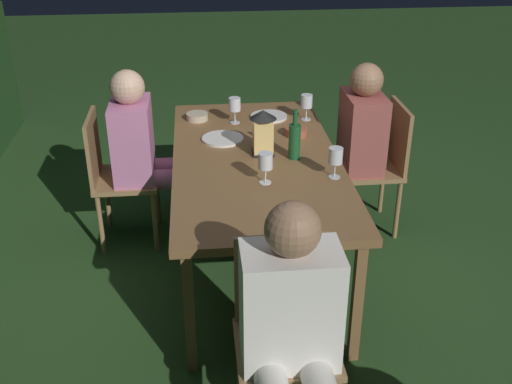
% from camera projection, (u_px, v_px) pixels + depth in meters
% --- Properties ---
extents(ground_plane, '(16.00, 16.00, 0.00)m').
position_uv_depth(ground_plane, '(256.00, 265.00, 3.85)').
color(ground_plane, '#26471E').
extents(dining_table, '(1.88, 0.94, 0.74)m').
position_uv_depth(dining_table, '(256.00, 166.00, 3.54)').
color(dining_table, brown).
rests_on(dining_table, ground).
extents(chair_side_right_b, '(0.42, 0.40, 0.87)m').
position_uv_depth(chair_side_right_b, '(115.00, 172.00, 3.93)').
color(chair_side_right_b, '#937047').
rests_on(chair_side_right_b, ground).
extents(person_in_pink, '(0.38, 0.47, 1.15)m').
position_uv_depth(person_in_pink, '(144.00, 149.00, 3.87)').
color(person_in_pink, '#C675A3').
rests_on(person_in_pink, ground).
extents(chair_side_left_b, '(0.42, 0.40, 0.87)m').
position_uv_depth(chair_side_left_b, '(379.00, 161.00, 4.08)').
color(chair_side_left_b, '#937047').
rests_on(chair_side_left_b, ground).
extents(person_in_rust, '(0.38, 0.47, 1.15)m').
position_uv_depth(person_in_rust, '(352.00, 141.00, 3.99)').
color(person_in_rust, '#9E4C47').
rests_on(person_in_rust, ground).
extents(chair_head_near, '(0.40, 0.42, 0.87)m').
position_uv_depth(chair_head_near, '(284.00, 328.00, 2.58)').
color(chair_head_near, '#937047').
rests_on(chair_head_near, ground).
extents(person_in_cream, '(0.48, 0.38, 1.15)m').
position_uv_depth(person_in_cream, '(292.00, 330.00, 2.34)').
color(person_in_cream, white).
rests_on(person_in_cream, ground).
extents(lantern_centerpiece, '(0.15, 0.15, 0.27)m').
position_uv_depth(lantern_centerpiece, '(263.00, 130.00, 3.50)').
color(lantern_centerpiece, black).
rests_on(lantern_centerpiece, dining_table).
extents(green_bottle_on_table, '(0.07, 0.07, 0.29)m').
position_uv_depth(green_bottle_on_table, '(295.00, 140.00, 3.46)').
color(green_bottle_on_table, '#195128').
rests_on(green_bottle_on_table, dining_table).
extents(wine_glass_a, '(0.08, 0.08, 0.17)m').
position_uv_depth(wine_glass_a, '(235.00, 106.00, 3.95)').
color(wine_glass_a, silver).
rests_on(wine_glass_a, dining_table).
extents(wine_glass_b, '(0.08, 0.08, 0.17)m').
position_uv_depth(wine_glass_b, '(265.00, 162.00, 3.17)').
color(wine_glass_b, silver).
rests_on(wine_glass_b, dining_table).
extents(wine_glass_c, '(0.08, 0.08, 0.17)m').
position_uv_depth(wine_glass_c, '(336.00, 157.00, 3.23)').
color(wine_glass_c, silver).
rests_on(wine_glass_c, dining_table).
extents(wine_glass_d, '(0.08, 0.08, 0.17)m').
position_uv_depth(wine_glass_d, '(307.00, 102.00, 4.00)').
color(wine_glass_d, silver).
rests_on(wine_glass_d, dining_table).
extents(plate_a, '(0.24, 0.24, 0.01)m').
position_uv_depth(plate_a, '(269.00, 116.00, 4.09)').
color(plate_a, silver).
rests_on(plate_a, dining_table).
extents(plate_b, '(0.25, 0.25, 0.01)m').
position_uv_depth(plate_b, '(223.00, 139.00, 3.74)').
color(plate_b, white).
rests_on(plate_b, dining_table).
extents(bowl_olives, '(0.14, 0.14, 0.05)m').
position_uv_depth(bowl_olives, '(296.00, 131.00, 3.80)').
color(bowl_olives, '#9E5138').
rests_on(bowl_olives, dining_table).
extents(bowl_bread, '(0.14, 0.14, 0.04)m').
position_uv_depth(bowl_bread, '(197.00, 116.00, 4.04)').
color(bowl_bread, '#BCAD8E').
rests_on(bowl_bread, dining_table).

